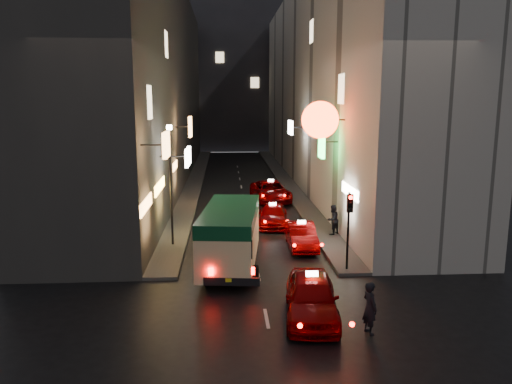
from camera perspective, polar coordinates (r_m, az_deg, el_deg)
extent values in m
plane|color=black|center=(14.72, 2.60, -20.78)|extent=(120.00, 120.00, 0.00)
cube|color=#33312E|center=(46.97, -11.90, 11.99)|extent=(6.00, 52.00, 18.00)
cube|color=#FAA857|center=(21.72, -10.23, 5.33)|extent=(0.18, 1.47, 1.09)
cube|color=white|center=(27.80, -7.79, 4.04)|extent=(0.18, 2.40, 0.95)
cube|color=#FAA857|center=(36.80, -7.54, 7.40)|extent=(0.18, 1.47, 1.49)
cube|color=#FAA857|center=(22.90, -12.48, -1.41)|extent=(0.10, 3.17, 0.55)
cube|color=#F6B13D|center=(27.57, -10.97, 0.66)|extent=(0.10, 3.78, 0.55)
cube|color=#FAA857|center=(35.91, -9.27, 2.99)|extent=(0.10, 2.67, 0.55)
cube|color=#FFE5B2|center=(24.75, -12.08, 9.99)|extent=(0.06, 1.30, 1.60)
cube|color=#FFE5B2|center=(32.86, -10.23, 16.26)|extent=(0.06, 1.30, 1.60)
cube|color=#A6A098|center=(47.45, 8.04, 12.10)|extent=(6.00, 52.00, 18.00)
cylinder|color=#FF2F0C|center=(26.97, 7.34, 8.18)|extent=(1.97, 0.18, 1.97)
cube|color=#32FE57|center=(28.54, 7.52, 5.71)|extent=(0.18, 1.18, 1.82)
cube|color=white|center=(39.34, 3.96, 7.36)|extent=(0.18, 1.85, 1.08)
cube|color=white|center=(26.00, 10.70, 0.08)|extent=(0.10, 3.21, 0.55)
cube|color=#FFE5B2|center=(28.23, 9.72, 11.53)|extent=(0.06, 1.30, 1.60)
cube|color=#FFE5B2|center=(38.34, 6.37, 17.77)|extent=(0.06, 1.30, 1.60)
cube|color=#333338|center=(78.57, -2.61, 13.00)|extent=(30.00, 10.00, 22.00)
cube|color=#474542|center=(47.19, -6.98, 1.25)|extent=(1.50, 52.00, 0.15)
cube|color=#474542|center=(47.44, 3.32, 1.36)|extent=(1.50, 52.00, 0.15)
cube|color=beige|center=(22.74, -2.94, -4.87)|extent=(2.99, 6.71, 2.38)
cube|color=#0C3D21|center=(22.52, -2.96, -2.61)|extent=(3.01, 6.74, 0.60)
cube|color=black|center=(23.00, -2.95, -4.08)|extent=(2.73, 4.13, 0.54)
cube|color=black|center=(20.02, -2.80, -10.15)|extent=(2.24, 0.43, 0.33)
cube|color=#FF0A05|center=(19.81, -5.19, -9.07)|extent=(0.20, 0.06, 0.30)
cube|color=#FF0A05|center=(19.83, -0.43, -9.01)|extent=(0.20, 0.06, 0.30)
cylinder|color=black|center=(25.09, -5.31, -6.25)|extent=(0.24, 0.82, 0.82)
cylinder|color=black|center=(21.16, -0.04, -9.44)|extent=(0.24, 0.82, 0.82)
imported|color=#800000|center=(18.07, 6.36, -11.45)|extent=(2.97, 5.88, 1.80)
cube|color=white|center=(17.72, 6.43, -8.49)|extent=(0.44, 0.23, 0.16)
sphere|color=#FF0A05|center=(15.62, 5.05, -14.99)|extent=(0.16, 0.16, 0.16)
sphere|color=#FF0A05|center=(15.92, 10.92, -14.64)|extent=(0.16, 0.16, 0.16)
imported|color=#800000|center=(26.17, 5.21, -4.77)|extent=(1.99, 4.73, 1.50)
cube|color=white|center=(25.97, 5.24, -2.98)|extent=(0.42, 0.19, 0.16)
sphere|color=#FF0A05|center=(24.04, 4.41, -6.10)|extent=(0.16, 0.16, 0.16)
sphere|color=#FF0A05|center=(24.26, 7.53, -6.01)|extent=(0.16, 0.16, 0.16)
imported|color=#800000|center=(30.67, 1.93, -2.48)|extent=(2.39, 4.76, 1.46)
cube|color=white|center=(30.50, 1.93, -0.99)|extent=(0.44, 0.23, 0.16)
sphere|color=#FF0A05|center=(28.60, 1.03, -3.40)|extent=(0.16, 0.16, 0.16)
sphere|color=#FF0A05|center=(28.73, 3.60, -3.36)|extent=(0.16, 0.16, 0.16)
imported|color=#800000|center=(37.95, 1.69, 0.27)|extent=(2.90, 5.72, 1.74)
cube|color=white|center=(37.79, 1.70, 1.71)|extent=(0.44, 0.23, 0.16)
sphere|color=#FF0A05|center=(35.44, 0.81, -0.42)|extent=(0.16, 0.16, 0.16)
sphere|color=#FF0A05|center=(35.59, 3.29, -0.39)|extent=(0.16, 0.16, 0.16)
imported|color=black|center=(17.21, 12.90, -12.42)|extent=(0.61, 0.76, 2.02)
imported|color=black|center=(28.32, 8.76, -2.92)|extent=(0.84, 0.81, 1.92)
cylinder|color=black|center=(22.52, 10.47, -4.41)|extent=(0.10, 0.10, 3.50)
cube|color=black|center=(22.05, 10.70, -1.27)|extent=(0.26, 0.18, 0.80)
sphere|color=#FF0A05|center=(21.89, 10.79, -0.63)|extent=(0.18, 0.18, 0.18)
sphere|color=black|center=(21.95, 10.77, -1.33)|extent=(0.17, 0.17, 0.17)
sphere|color=black|center=(22.00, 10.74, -2.01)|extent=(0.17, 0.17, 0.17)
cylinder|color=black|center=(26.03, -9.68, 0.46)|extent=(0.12, 0.12, 6.00)
cylinder|color=#FFE5BF|center=(25.68, -9.89, 7.28)|extent=(0.28, 0.28, 0.25)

